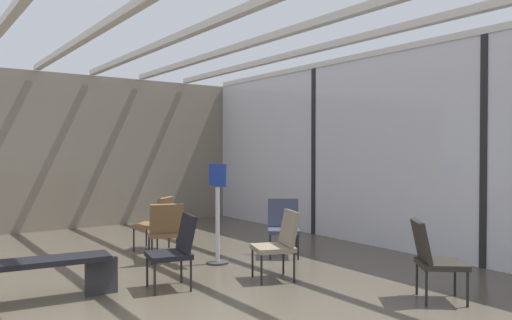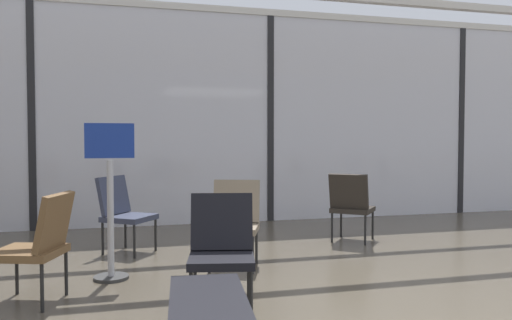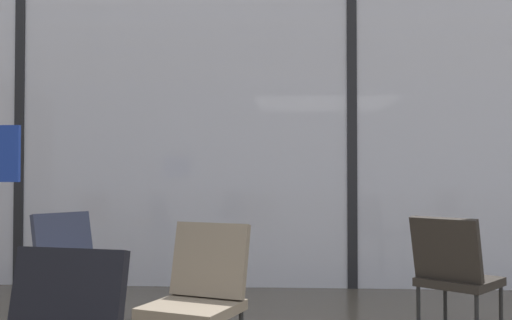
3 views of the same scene
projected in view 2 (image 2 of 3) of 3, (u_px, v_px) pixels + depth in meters
The scene contains 11 objects.
glass_curtain_wall at pixel (270, 119), 7.99m from camera, with size 14.00×0.08×3.24m, color silver.
window_mullion_0 at pixel (32, 116), 7.10m from camera, with size 0.10×0.12×3.24m, color black.
window_mullion_1 at pixel (270, 119), 7.99m from camera, with size 0.10×0.12×3.24m, color black.
window_mullion_2 at pixel (460, 121), 8.88m from camera, with size 0.10×0.12×3.24m, color black.
parked_airplane at pixel (225, 111), 12.97m from camera, with size 13.60×4.07×4.07m.
lounge_chair_1 at pixel (222, 245), 3.81m from camera, with size 0.58×0.61×0.87m.
lounge_chair_2 at pixel (123, 209), 5.75m from camera, with size 0.71×0.70×0.87m.
lounge_chair_3 at pixel (39, 241), 3.95m from camera, with size 0.65×0.62×0.87m.
lounge_chair_6 at pixel (235, 218), 5.12m from camera, with size 0.63×0.66×0.87m.
lounge_chair_7 at pixel (351, 203), 6.33m from camera, with size 0.71×0.71×0.87m.
info_sign at pixel (110, 206), 4.62m from camera, with size 0.44×0.32×1.44m.
Camera 2 is at (-2.25, -2.49, 1.29)m, focal length 35.31 mm.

